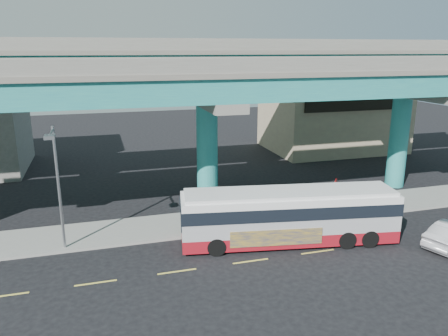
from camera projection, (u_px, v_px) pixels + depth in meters
name	position (u px, v px, depth m)	size (l,w,h in m)	color
ground	(249.00, 259.00, 23.67)	(120.00, 120.00, 0.00)	black
sidewalk	(221.00, 221.00, 28.74)	(70.00, 4.00, 0.15)	gray
lane_markings	(251.00, 261.00, 23.39)	(58.00, 0.12, 0.01)	#D8C64C
viaduct	(206.00, 77.00, 29.68)	(52.00, 12.40, 11.70)	#227681
building_beige	(332.00, 118.00, 48.90)	(14.00, 10.23, 7.00)	tan
transit_bus	(289.00, 214.00, 25.21)	(12.76, 4.70, 3.21)	maroon
street_lamp	(56.00, 172.00, 23.01)	(0.50, 2.31, 6.95)	gray
stop_sign	(335.00, 189.00, 29.07)	(0.55, 0.59, 2.57)	gray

